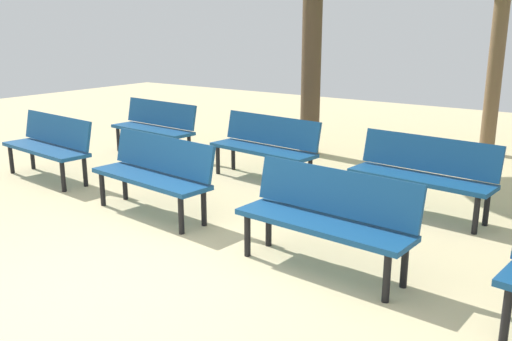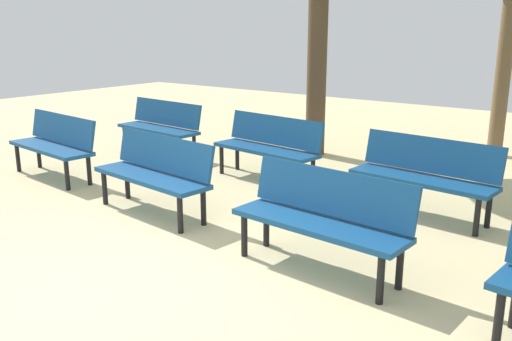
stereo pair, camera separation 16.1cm
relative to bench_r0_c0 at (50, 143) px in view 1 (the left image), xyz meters
The scene contains 7 objects.
ground_plane 3.81m from the bench_r0_c0, 29.60° to the right, with size 24.00×24.00×0.00m, color beige.
bench_r0_c0 is the anchor object (origin of this frame).
bench_r0_c1 2.27m from the bench_r0_c0, ahead, with size 1.64×0.64×0.87m.
bench_r0_c2 4.55m from the bench_r0_c0, ahead, with size 1.63×0.58×0.87m.
bench_r1_c0 1.89m from the bench_r0_c0, 85.92° to the left, with size 1.63×0.60×0.87m.
bench_r1_c1 2.99m from the bench_r0_c0, 34.73° to the left, with size 1.64×0.64×0.87m.
bench_r1_c2 4.96m from the bench_r0_c0, 17.95° to the left, with size 1.63×0.61×0.87m.
Camera 1 is at (3.37, -2.55, 2.09)m, focal length 38.72 mm.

